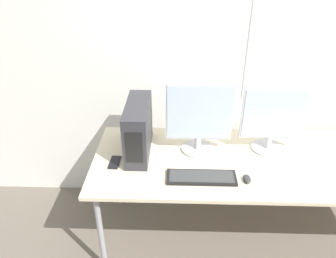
{
  "coord_description": "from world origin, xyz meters",
  "views": [
    {
      "loc": [
        -0.67,
        -1.49,
        2.12
      ],
      "look_at": [
        -0.72,
        0.43,
        1.0
      ],
      "focal_mm": 35.0,
      "sensor_mm": 36.0,
      "label": 1
    }
  ],
  "objects_px": {
    "pc_tower": "(138,129)",
    "mouse": "(247,179)",
    "keyboard": "(201,177)",
    "cell_phone": "(115,162)",
    "monitor_main": "(199,118)",
    "monitor_right_near": "(272,120)"
  },
  "relations": [
    {
      "from": "mouse",
      "to": "monitor_main",
      "type": "bearing_deg",
      "value": 130.94
    },
    {
      "from": "pc_tower",
      "to": "monitor_main",
      "type": "bearing_deg",
      "value": 3.8
    },
    {
      "from": "keyboard",
      "to": "mouse",
      "type": "relative_size",
      "value": 5.12
    },
    {
      "from": "pc_tower",
      "to": "mouse",
      "type": "height_order",
      "value": "pc_tower"
    },
    {
      "from": "pc_tower",
      "to": "cell_phone",
      "type": "distance_m",
      "value": 0.29
    },
    {
      "from": "pc_tower",
      "to": "mouse",
      "type": "bearing_deg",
      "value": -23.73
    },
    {
      "from": "keyboard",
      "to": "monitor_main",
      "type": "bearing_deg",
      "value": 91.89
    },
    {
      "from": "keyboard",
      "to": "monitor_right_near",
      "type": "bearing_deg",
      "value": 35.58
    },
    {
      "from": "monitor_main",
      "to": "mouse",
      "type": "distance_m",
      "value": 0.53
    },
    {
      "from": "keyboard",
      "to": "mouse",
      "type": "bearing_deg",
      "value": -2.55
    },
    {
      "from": "pc_tower",
      "to": "monitor_right_near",
      "type": "relative_size",
      "value": 1.01
    },
    {
      "from": "keyboard",
      "to": "cell_phone",
      "type": "bearing_deg",
      "value": 165.48
    },
    {
      "from": "mouse",
      "to": "keyboard",
      "type": "bearing_deg",
      "value": 177.45
    },
    {
      "from": "pc_tower",
      "to": "keyboard",
      "type": "height_order",
      "value": "pc_tower"
    },
    {
      "from": "mouse",
      "to": "cell_phone",
      "type": "relative_size",
      "value": 0.59
    },
    {
      "from": "monitor_main",
      "to": "keyboard",
      "type": "xyz_separation_m",
      "value": [
        0.01,
        -0.34,
        -0.26
      ]
    },
    {
      "from": "mouse",
      "to": "pc_tower",
      "type": "bearing_deg",
      "value": 156.27
    },
    {
      "from": "monitor_right_near",
      "to": "keyboard",
      "type": "bearing_deg",
      "value": -144.42
    },
    {
      "from": "pc_tower",
      "to": "monitor_right_near",
      "type": "height_order",
      "value": "monitor_right_near"
    },
    {
      "from": "mouse",
      "to": "cell_phone",
      "type": "xyz_separation_m",
      "value": [
        -0.89,
        0.17,
        -0.01
      ]
    },
    {
      "from": "monitor_main",
      "to": "cell_phone",
      "type": "relative_size",
      "value": 3.48
    },
    {
      "from": "monitor_main",
      "to": "monitor_right_near",
      "type": "bearing_deg",
      "value": 3.07
    }
  ]
}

